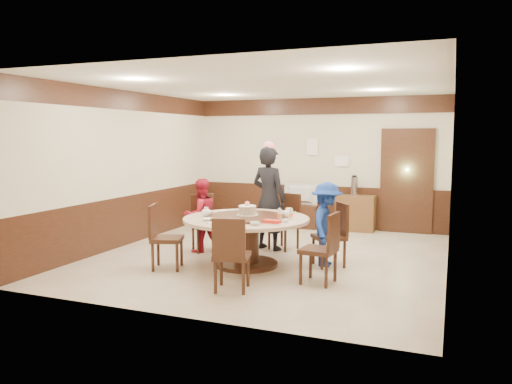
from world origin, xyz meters
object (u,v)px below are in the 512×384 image
at_px(side_cabinet, 356,213).
at_px(television, 299,194).
at_px(shrimp_platter, 272,222).
at_px(person_red, 201,215).
at_px(thermos, 354,186).
at_px(banquet_table, 246,232).
at_px(person_blue, 326,224).
at_px(tv_stand, 299,216).
at_px(birthday_cake, 247,210).
at_px(person_standing, 269,198).

bearing_deg(side_cabinet, television, -178.60).
bearing_deg(shrimp_platter, side_cabinet, 83.09).
height_order(person_red, thermos, person_red).
distance_m(banquet_table, person_blue, 1.23).
relative_size(tv_stand, thermos, 2.24).
xyz_separation_m(television, thermos, (1.19, 0.03, 0.22)).
xyz_separation_m(person_red, tv_stand, (0.90, 2.87, -0.38)).
relative_size(banquet_table, side_cabinet, 2.40).
distance_m(tv_stand, thermos, 1.37).
bearing_deg(person_red, tv_stand, -161.89).
xyz_separation_m(banquet_table, birthday_cake, (-0.01, 0.05, 0.32)).
bearing_deg(person_blue, side_cabinet, -0.89).
bearing_deg(birthday_cake, person_red, 153.53).
distance_m(banquet_table, side_cabinet, 3.64).
bearing_deg(banquet_table, person_blue, 22.22).
xyz_separation_m(person_red, shrimp_platter, (1.66, -0.99, 0.15)).
relative_size(banquet_table, shrimp_platter, 6.40).
bearing_deg(tv_stand, television, 180.00).
height_order(banquet_table, person_red, person_red).
distance_m(person_standing, shrimp_platter, 1.72).
bearing_deg(birthday_cake, tv_stand, 93.14).
height_order(birthday_cake, shrimp_platter, birthday_cake).
xyz_separation_m(person_standing, person_blue, (1.21, -0.73, -0.26)).
height_order(person_blue, television, person_blue).
height_order(person_red, birthday_cake, person_red).
xyz_separation_m(birthday_cake, side_cabinet, (1.04, 3.44, -0.48)).
bearing_deg(television, side_cabinet, -172.85).
relative_size(person_red, television, 1.65).
height_order(person_standing, thermos, person_standing).
relative_size(person_red, tv_stand, 1.48).
relative_size(person_standing, thermos, 4.76).
bearing_deg(tv_stand, person_blue, -66.10).
xyz_separation_m(banquet_table, person_blue, (1.13, 0.46, 0.11)).
bearing_deg(tv_stand, side_cabinet, 1.40).
height_order(shrimp_platter, television, television).
height_order(person_blue, side_cabinet, person_blue).
distance_m(birthday_cake, shrimp_platter, 0.73).
bearing_deg(person_blue, birthday_cake, 107.22).
bearing_deg(banquet_table, person_standing, 93.41).
height_order(person_blue, tv_stand, person_blue).
distance_m(person_blue, television, 3.28).
distance_m(person_blue, birthday_cake, 1.23).
distance_m(person_standing, person_red, 1.22).
bearing_deg(banquet_table, television, 93.19).
distance_m(television, thermos, 1.21).
bearing_deg(side_cabinet, banquet_table, -106.49).
xyz_separation_m(banquet_table, tv_stand, (-0.19, 3.46, -0.28)).
bearing_deg(television, banquet_table, 98.94).
relative_size(shrimp_platter, thermos, 0.79).
relative_size(person_blue, tv_stand, 1.52).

